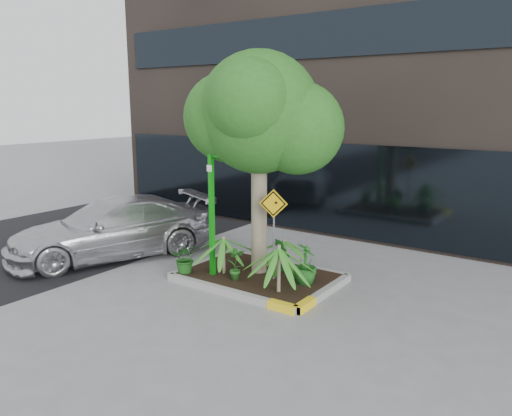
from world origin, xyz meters
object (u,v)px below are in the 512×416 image
Objects in this scene: tree at (260,113)px; parked_car at (112,228)px; cattle_sign at (274,219)px; street_sign_post at (215,191)px.

tree is 0.98× the size of parked_car.
tree is 2.23m from cattle_sign.
cattle_sign reaches higher than parked_car.
tree reaches higher than cattle_sign.
street_sign_post reaches higher than parked_car.
tree reaches higher than street_sign_post.
tree is 1.53× the size of street_sign_post.
tree reaches higher than parked_car.
parked_car is (-3.90, -0.83, -2.86)m from tree.
cattle_sign is at bearing 30.12° from parked_car.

